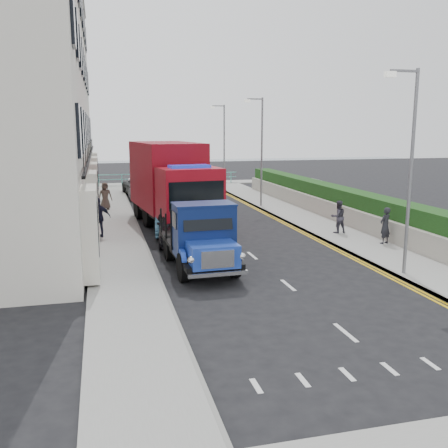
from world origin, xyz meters
TOP-DOWN VIEW (x-y plane):
  - ground at (0.00, 0.00)m, footprint 120.00×120.00m
  - pavement_west at (-5.20, 9.00)m, footprint 2.40×38.00m
  - pavement_east at (5.30, 9.00)m, footprint 2.60×38.00m
  - promenade at (0.00, 29.00)m, footprint 30.00×2.50m
  - sea_plane at (0.00, 60.00)m, footprint 120.00×120.00m
  - terrace_west at (-9.47, 13.00)m, footprint 6.31×30.20m
  - garden_east at (7.21, 9.00)m, footprint 1.45×28.00m
  - seafront_railing at (0.00, 28.20)m, footprint 13.00×0.08m
  - lamp_near at (4.18, -2.00)m, footprint 1.23×0.18m
  - lamp_mid at (4.18, 14.00)m, footprint 1.23×0.18m
  - lamp_far at (4.18, 24.00)m, footprint 1.23×0.18m
  - bedford_lorry at (-2.42, 0.14)m, footprint 2.25×5.35m
  - red_lorry at (-2.29, 8.96)m, footprint 3.77×8.59m
  - parked_car_front at (-2.60, 5.21)m, footprint 2.13×4.56m
  - parked_car_mid at (-2.60, 7.25)m, footprint 1.93×4.21m
  - parked_car_rear at (-2.60, 17.69)m, footprint 2.89×5.68m
  - seafront_car_left at (-2.77, 21.91)m, footprint 3.01×5.56m
  - seafront_car_right at (0.77, 26.87)m, footprint 2.21×4.66m
  - pedestrian_east_near at (6.10, 2.19)m, footprint 0.69×0.59m
  - pedestrian_east_far at (5.18, 4.81)m, footprint 0.80×0.64m
  - pedestrian_west_near at (-6.00, 6.55)m, footprint 1.15×0.66m
  - pedestrian_west_far at (-5.61, 14.81)m, footprint 0.90×0.66m

SIDE VIEW (x-z plane):
  - ground at x=0.00m, z-range 0.00..0.00m
  - sea_plane at x=0.00m, z-range 0.00..0.00m
  - pavement_west at x=-5.20m, z-range 0.00..0.12m
  - pavement_east at x=5.30m, z-range 0.00..0.12m
  - promenade at x=0.00m, z-range 0.00..0.12m
  - seafront_railing at x=0.00m, z-range 0.03..1.14m
  - parked_car_mid at x=-2.60m, z-range 0.00..1.34m
  - seafront_car_left at x=-2.77m, z-range 0.00..1.48m
  - parked_car_front at x=-2.60m, z-range 0.00..1.51m
  - seafront_car_right at x=0.77m, z-range 0.00..1.54m
  - parked_car_rear at x=-2.60m, z-range 0.00..1.58m
  - garden_east at x=7.21m, z-range 0.02..1.77m
  - pedestrian_east_far at x=5.18m, z-range 0.12..1.69m
  - pedestrian_east_near at x=6.10m, z-range 0.12..1.73m
  - pedestrian_west_far at x=-5.61m, z-range 0.12..1.81m
  - pedestrian_west_near at x=-6.00m, z-range 0.12..1.97m
  - bedford_lorry at x=-2.42m, z-range -0.10..2.39m
  - red_lorry at x=-2.29m, z-range 0.14..4.50m
  - lamp_near at x=4.18m, z-range 0.50..7.50m
  - lamp_mid at x=4.18m, z-range 0.50..7.50m
  - lamp_far at x=4.18m, z-range 0.50..7.50m
  - terrace_west at x=-9.47m, z-range 0.04..14.29m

